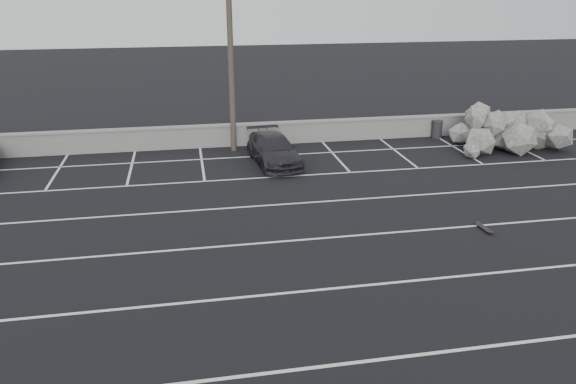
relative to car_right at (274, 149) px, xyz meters
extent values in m
plane|color=black|center=(-1.09, -10.86, -0.62)|extent=(120.00, 120.00, 0.00)
cube|color=gray|center=(-1.09, 3.14, -0.12)|extent=(50.00, 0.35, 1.00)
cube|color=gray|center=(-1.09, 3.14, 0.40)|extent=(50.00, 0.45, 0.08)
cube|color=silver|center=(-1.09, -13.86, -0.61)|extent=(36.00, 0.10, 0.01)
cube|color=silver|center=(-1.09, -10.86, -0.61)|extent=(36.00, 0.10, 0.01)
cube|color=silver|center=(-1.09, -7.86, -0.61)|extent=(36.00, 0.10, 0.01)
cube|color=silver|center=(-1.09, -4.86, -0.61)|extent=(36.00, 0.10, 0.01)
cube|color=silver|center=(-1.09, -1.86, -0.61)|extent=(36.00, 0.10, 0.01)
cube|color=silver|center=(-1.09, 1.14, -0.61)|extent=(36.00, 0.10, 0.01)
cube|color=silver|center=(-9.09, 0.64, -0.61)|extent=(0.10, 5.00, 0.01)
cube|color=silver|center=(-6.09, 0.64, -0.61)|extent=(0.10, 5.00, 0.01)
cube|color=silver|center=(-3.09, 0.64, -0.61)|extent=(0.10, 5.00, 0.01)
cube|color=silver|center=(-0.09, 0.64, -0.61)|extent=(0.10, 5.00, 0.01)
cube|color=silver|center=(2.91, 0.64, -0.61)|extent=(0.10, 5.00, 0.01)
cube|color=silver|center=(5.91, 0.64, -0.61)|extent=(0.10, 5.00, 0.01)
cube|color=silver|center=(8.91, 0.64, -0.61)|extent=(0.10, 5.00, 0.01)
cube|color=silver|center=(11.91, 0.64, -0.61)|extent=(0.10, 5.00, 0.01)
imported|color=#242329|center=(0.00, 0.00, 0.00)|extent=(2.17, 4.41, 1.24)
cylinder|color=#4C4238|center=(-1.52, 2.34, 4.21)|extent=(0.26, 0.26, 9.66)
cylinder|color=#2A2A2D|center=(8.81, 2.74, -0.20)|extent=(0.66, 0.66, 0.84)
cylinder|color=#2A2A2D|center=(8.81, 2.74, 0.24)|extent=(0.73, 0.73, 0.05)
cube|color=black|center=(5.45, -8.20, -0.54)|extent=(0.23, 0.72, 0.02)
cube|color=#2A2A2D|center=(5.44, -7.97, -0.57)|extent=(0.15, 0.05, 0.04)
cube|color=#2A2A2D|center=(5.47, -8.44, -0.57)|extent=(0.15, 0.05, 0.04)
cylinder|color=black|center=(5.35, -7.97, -0.59)|extent=(0.03, 0.05, 0.05)
cylinder|color=black|center=(5.53, -7.96, -0.59)|extent=(0.03, 0.05, 0.05)
cylinder|color=black|center=(5.38, -8.45, -0.59)|extent=(0.03, 0.05, 0.05)
cylinder|color=black|center=(5.56, -8.43, -0.59)|extent=(0.03, 0.05, 0.05)
camera|label=1|loc=(-3.69, -23.10, 6.78)|focal=35.00mm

